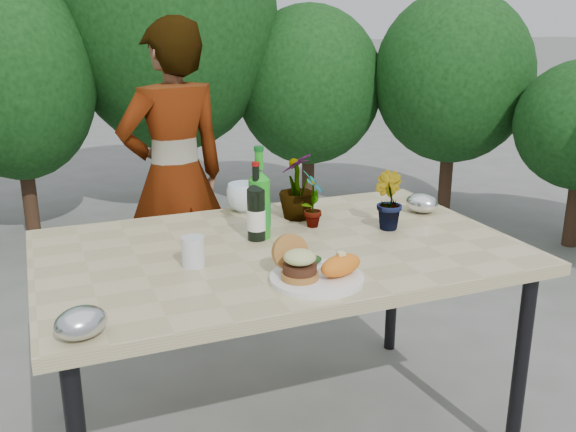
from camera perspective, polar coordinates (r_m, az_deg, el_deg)
name	(u,v)px	position (r m, az deg, el deg)	size (l,w,h in m)	color
patio_table	(279,262)	(2.21, -0.78, -4.08)	(1.60, 1.00, 0.75)	tan
shrub_hedge	(216,71)	(3.92, -6.41, 12.68)	(6.88, 5.17, 2.57)	#382316
dinner_plate	(317,278)	(1.90, 2.57, -5.55)	(0.28, 0.28, 0.01)	white
burger_stack	(297,262)	(1.88, 0.83, -4.10)	(0.11, 0.16, 0.11)	#B7722D
sweet_potato	(341,265)	(1.90, 4.71, -4.39)	(0.15, 0.08, 0.06)	orange
grilled_veg	(309,261)	(1.98, 1.92, -3.98)	(0.08, 0.05, 0.03)	olive
wine_bottle	(256,212)	(2.22, -2.83, 0.40)	(0.07, 0.07, 0.28)	black
sparkling_water	(260,205)	(2.24, -2.55, 1.00)	(0.08, 0.08, 0.33)	#1E9B1C
plastic_cup	(193,252)	(2.02, -8.43, -3.15)	(0.07, 0.07, 0.10)	silver
seedling_left	(313,199)	(2.35, 2.24, 1.51)	(0.11, 0.08, 0.21)	#28511B
seedling_mid	(388,201)	(2.37, 8.85, 1.37)	(0.12, 0.09, 0.21)	#25501B
seedling_right	(297,186)	(2.45, 0.82, 2.67)	(0.14, 0.14, 0.25)	#23571D
blue_bowl	(244,197)	(2.57, -3.89, 1.67)	(0.14, 0.14, 0.11)	white
foil_packet_left	(81,323)	(1.65, -17.93, -9.00)	(0.13, 0.11, 0.08)	#BBBCC2
foil_packet_right	(422,203)	(2.60, 11.81, 1.13)	(0.13, 0.11, 0.08)	silver
person	(175,178)	(3.15, -10.03, 3.37)	(0.55, 0.36, 1.51)	#9C694E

